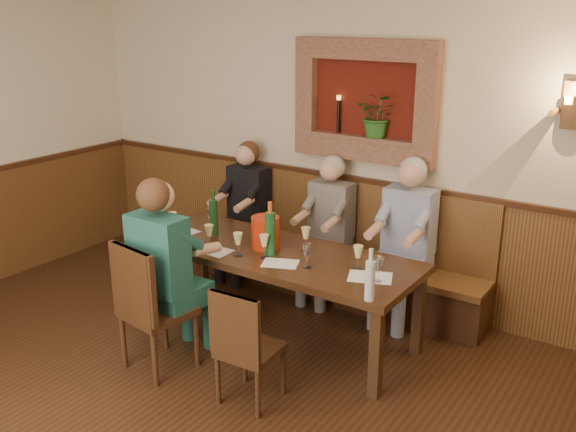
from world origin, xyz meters
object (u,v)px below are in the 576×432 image
person_bench_left (244,223)px  person_chair_front (170,286)px  bench (332,262)px  chair_near_right (249,368)px  wine_bottle_green_a (270,233)px  chair_near_left (157,332)px  water_bottle (370,279)px  person_bench_right (403,256)px  dining_table (274,259)px  spittoon_bucket (265,232)px  person_bench_mid (326,242)px  wine_bottle_green_b (214,216)px

person_bench_left → person_chair_front: bearing=-71.5°
bench → chair_near_right: (0.41, -1.84, -0.08)m
bench → wine_bottle_green_a: wine_bottle_green_a is taller
chair_near_left → water_bottle: bearing=28.1°
person_bench_left → person_bench_right: person_bench_right is taller
chair_near_right → chair_near_left: bearing=179.6°
dining_table → water_bottle: (1.06, -0.40, 0.22)m
spittoon_bucket → person_bench_right: bearing=43.3°
chair_near_right → person_bench_mid: person_bench_mid is taller
chair_near_left → wine_bottle_green_a: (0.46, 0.84, 0.64)m
spittoon_bucket → person_chair_front: bearing=-112.0°
bench → chair_near_right: bearing=-77.3°
water_bottle → chair_near_right: bearing=-142.6°
person_chair_front → wine_bottle_green_b: person_chair_front is taller
person_bench_left → chair_near_right: bearing=-51.5°
person_bench_mid → water_bottle: 1.67m
bench → person_bench_right: 0.82m
wine_bottle_green_b → water_bottle: wine_bottle_green_b is taller
spittoon_bucket → wine_bottle_green_b: wine_bottle_green_b is taller
person_bench_mid → person_chair_front: (-0.42, -1.61, 0.06)m
wine_bottle_green_a → bench: bearing=91.7°
dining_table → person_chair_front: bearing=-118.7°
person_bench_left → water_bottle: person_bench_left is taller
bench → water_bottle: water_bottle is taller
person_bench_right → chair_near_left: bearing=-123.9°
person_bench_right → chair_near_right: bearing=-101.5°
wine_bottle_green_b → spittoon_bucket: bearing=-1.8°
chair_near_right → person_bench_left: (-1.38, 1.73, 0.32)m
bench → wine_bottle_green_b: wine_bottle_green_b is taller
person_bench_left → wine_bottle_green_a: bearing=-43.2°
dining_table → person_bench_left: (-0.97, 0.84, -0.10)m
wine_bottle_green_a → wine_bottle_green_b: (-0.70, 0.13, -0.02)m
person_bench_mid → person_bench_right: (0.77, -0.00, 0.04)m
chair_near_right → wine_bottle_green_a: bearing=112.3°
dining_table → water_bottle: 1.16m
chair_near_right → person_bench_mid: size_ratio=0.63×
person_bench_mid → person_bench_right: size_ratio=0.94×
person_bench_left → bench: bearing=6.2°
chair_near_right → person_chair_front: size_ratio=0.58×
person_bench_left → water_bottle: 2.40m
person_bench_mid → wine_bottle_green_a: 1.01m
dining_table → wine_bottle_green_b: wine_bottle_green_b is taller
wine_bottle_green_b → person_bench_right: bearing=29.2°
water_bottle → wine_bottle_green_a: bearing=163.8°
person_chair_front → dining_table: bearing=61.3°
person_bench_mid → chair_near_right: bearing=-76.4°
chair_near_left → chair_near_right: 0.84m
person_bench_mid → spittoon_bucket: bearing=-96.8°
bench → water_bottle: 1.80m
chair_near_left → person_chair_front: 0.36m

